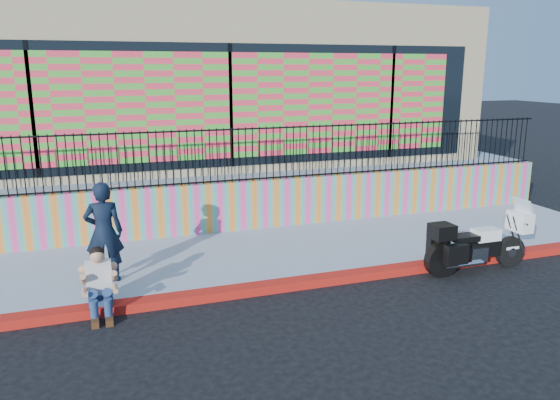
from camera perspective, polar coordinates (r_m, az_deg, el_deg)
name	(u,v)px	position (r m, az deg, el deg)	size (l,w,h in m)	color
ground	(292,288)	(9.55, 1.26, -9.18)	(90.00, 90.00, 0.00)	black
red_curb	(292,284)	(9.52, 1.27, -8.77)	(16.00, 0.30, 0.15)	#B3250C
sidewalk	(264,254)	(10.98, -1.73, -5.66)	(16.00, 3.00, 0.15)	#949CB2
mural_wall	(242,205)	(12.27, -3.97, -0.56)	(16.00, 0.20, 1.10)	#FF4393
metal_fence	(241,155)	(12.04, -4.06, 4.75)	(15.80, 0.04, 1.20)	black
elevated_platform	(199,170)	(17.16, -8.43, 3.15)	(16.00, 10.00, 1.25)	#949CB2
storefront_building	(198,84)	(16.67, -8.61, 11.92)	(14.00, 8.06, 4.00)	tan
police_motorcycle	(476,243)	(10.74, 19.80, -4.26)	(2.11, 0.70, 1.32)	black
police_officer	(104,232)	(9.65, -17.93, -3.22)	(0.63, 0.41, 1.73)	black
seated_man	(100,290)	(8.75, -18.31, -8.90)	(0.54, 0.71, 1.06)	navy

